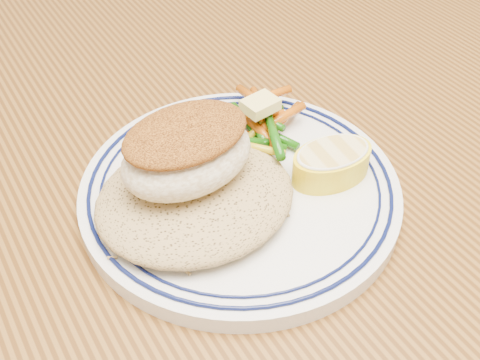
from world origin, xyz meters
The scene contains 7 objects.
dining_table centered at (0.00, 0.00, 0.65)m, with size 1.50×0.90×0.75m.
plate centered at (-0.02, -0.04, 0.76)m, with size 0.25×0.25×0.02m.
rice_pilaf centered at (-0.06, -0.04, 0.78)m, with size 0.15×0.13×0.03m, color #A48752.
fish_fillet centered at (-0.06, -0.03, 0.81)m, with size 0.11×0.08×0.05m.
vegetable_pile centered at (0.03, 0.01, 0.78)m, with size 0.10×0.11×0.03m.
butter_pat centered at (0.03, 0.01, 0.80)m, with size 0.03×0.02×0.01m, color #FCE87B.
lemon_wedge centered at (0.05, -0.06, 0.78)m, with size 0.07×0.07×0.03m.
Camera 1 is at (-0.20, -0.33, 1.09)m, focal length 45.00 mm.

